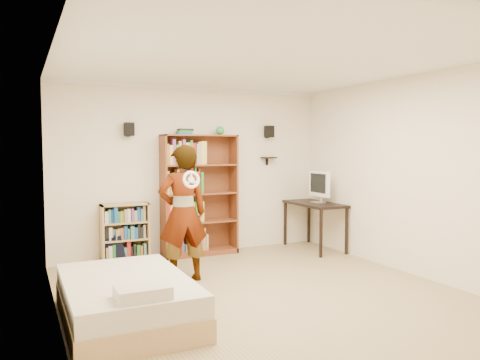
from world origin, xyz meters
The scene contains 14 objects.
ground centered at (0.00, 0.00, 0.00)m, with size 4.50×5.00×0.01m, color tan.
room_shell centered at (0.00, 0.00, 1.76)m, with size 4.52×5.02×2.71m.
crown_molding centered at (0.00, 0.00, 2.67)m, with size 4.50×5.00×0.06m.
speaker_left centered at (-1.05, 2.40, 2.00)m, with size 0.14×0.12×0.20m, color black.
speaker_right centered at (1.35, 2.40, 2.00)m, with size 0.14×0.12×0.20m, color black.
wall_shelf centered at (1.35, 2.41, 1.55)m, with size 0.25×0.16×0.03m, color black.
tall_bookshelf centered at (0.04, 2.32, 0.96)m, with size 1.22×0.36×1.93m, color brown, non-canonical shape.
low_bookshelf centered at (-1.14, 2.37, 0.44)m, with size 0.71×0.27×0.88m, color tan, non-canonical shape.
computer_desk centered at (1.94, 1.87, 0.40)m, with size 0.58×1.17×0.80m, color black, non-canonical shape.
imac centered at (1.99, 1.84, 1.06)m, with size 0.11×0.53×0.53m, color white, non-canonical shape.
daybed centered at (-1.63, -0.07, 0.27)m, with size 1.19×1.83×0.54m, color silver, non-canonical shape.
person centered at (-0.67, 1.03, 0.88)m, with size 0.64×0.42×1.76m, color black.
wii_wheel centered at (-0.67, 0.70, 1.34)m, with size 0.22×0.22×0.04m, color white.
navy_bag centered at (-1.31, 2.35, 0.21)m, with size 0.31×0.20×0.42m, color black, non-canonical shape.
Camera 1 is at (-2.57, -4.67, 1.73)m, focal length 35.00 mm.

